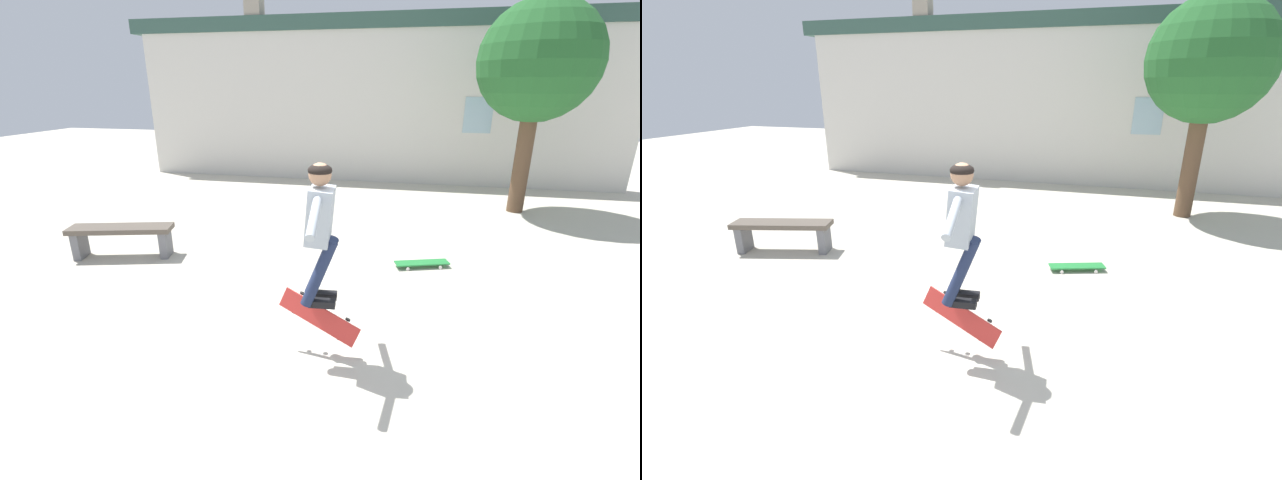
% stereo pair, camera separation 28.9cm
% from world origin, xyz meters
% --- Properties ---
extents(ground_plane, '(40.00, 40.00, 0.00)m').
position_xyz_m(ground_plane, '(0.00, 0.00, 0.00)').
color(ground_plane, beige).
extents(building_backdrop, '(13.89, 0.52, 5.25)m').
position_xyz_m(building_backdrop, '(-0.02, 8.54, 2.26)').
color(building_backdrop, beige).
rests_on(building_backdrop, ground_plane).
extents(tree_right, '(2.34, 2.34, 4.23)m').
position_xyz_m(tree_right, '(3.49, 6.01, 3.02)').
color(tree_right, brown).
rests_on(tree_right, ground_plane).
extents(park_bench, '(1.65, 0.81, 0.51)m').
position_xyz_m(park_bench, '(-3.25, 1.86, 0.37)').
color(park_bench, brown).
rests_on(park_bench, ground_plane).
extents(skater, '(0.37, 1.27, 1.38)m').
position_xyz_m(skater, '(0.43, -0.09, 1.44)').
color(skater, '#9EA8B2').
extents(skateboard_flipping, '(0.88, 0.26, 0.49)m').
position_xyz_m(skateboard_flipping, '(0.41, -0.06, 0.43)').
color(skateboard_flipping, red).
extents(skateboard_resting, '(0.84, 0.46, 0.08)m').
position_xyz_m(skateboard_resting, '(1.48, 2.45, 0.07)').
color(skateboard_resting, '#237F38').
rests_on(skateboard_resting, ground_plane).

